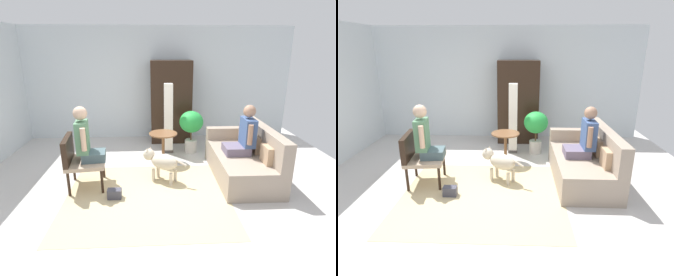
# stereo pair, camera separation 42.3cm
# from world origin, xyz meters

# --- Properties ---
(ground_plane) EXTENTS (7.38, 7.38, 0.00)m
(ground_plane) POSITION_xyz_m (0.00, 0.00, 0.00)
(ground_plane) COLOR beige
(back_wall) EXTENTS (6.75, 0.12, 2.69)m
(back_wall) POSITION_xyz_m (0.00, 2.90, 1.34)
(back_wall) COLOR silver
(back_wall) RESTS_ON ground
(area_rug) EXTENTS (2.48, 2.27, 0.01)m
(area_rug) POSITION_xyz_m (-0.14, -0.24, 0.00)
(area_rug) COLOR #C6B284
(area_rug) RESTS_ON ground
(couch) EXTENTS (0.94, 1.82, 0.89)m
(couch) POSITION_xyz_m (1.56, 0.41, 0.31)
(couch) COLOR gray
(couch) RESTS_ON ground
(armchair) EXTENTS (0.67, 0.73, 0.86)m
(armchair) POSITION_xyz_m (-1.24, 0.14, 0.52)
(armchair) COLOR black
(armchair) RESTS_ON ground
(person_on_couch) EXTENTS (0.49, 0.56, 0.84)m
(person_on_couch) POSITION_xyz_m (1.51, 0.38, 0.77)
(person_on_couch) COLOR slate
(person_on_armchair) EXTENTS (0.46, 0.50, 0.88)m
(person_on_armchair) POSITION_xyz_m (-1.10, 0.16, 0.82)
(person_on_armchair) COLOR #475D63
(round_end_table) EXTENTS (0.55, 0.55, 0.60)m
(round_end_table) POSITION_xyz_m (0.16, 1.12, 0.42)
(round_end_table) COLOR brown
(round_end_table) RESTS_ON ground
(dog) EXTENTS (0.72, 0.49, 0.56)m
(dog) POSITION_xyz_m (0.10, 0.29, 0.36)
(dog) COLOR beige
(dog) RESTS_ON ground
(potted_plant) EXTENTS (0.51, 0.51, 0.91)m
(potted_plant) POSITION_xyz_m (0.79, 1.65, 0.61)
(potted_plant) COLOR beige
(potted_plant) RESTS_ON ground
(column_lamp) EXTENTS (0.20, 0.20, 1.49)m
(column_lamp) POSITION_xyz_m (0.30, 1.69, 0.74)
(column_lamp) COLOR #4C4742
(column_lamp) RESTS_ON ground
(armoire_cabinet) EXTENTS (0.95, 0.56, 1.92)m
(armoire_cabinet) POSITION_xyz_m (0.41, 2.49, 0.96)
(armoire_cabinet) COLOR black
(armoire_cabinet) RESTS_ON ground
(handbag) EXTENTS (0.21, 0.13, 0.15)m
(handbag) POSITION_xyz_m (-0.64, -0.27, 0.07)
(handbag) COLOR #3F3F4C
(handbag) RESTS_ON ground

